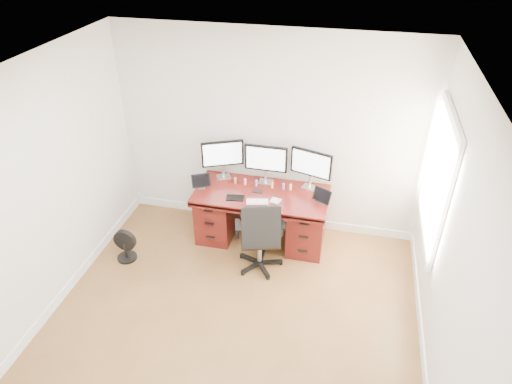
% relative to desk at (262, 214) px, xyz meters
% --- Properties ---
extents(ground, '(4.50, 4.50, 0.00)m').
position_rel_desk_xyz_m(ground, '(0.00, -1.83, -0.40)').
color(ground, brown).
rests_on(ground, ground).
extents(back_wall, '(4.00, 0.10, 2.70)m').
position_rel_desk_xyz_m(back_wall, '(0.00, 0.42, 0.95)').
color(back_wall, silver).
rests_on(back_wall, ground).
extents(right_wall, '(0.10, 4.50, 2.70)m').
position_rel_desk_xyz_m(right_wall, '(2.00, -1.72, 0.95)').
color(right_wall, silver).
rests_on(right_wall, ground).
extents(desk, '(1.70, 0.80, 0.75)m').
position_rel_desk_xyz_m(desk, '(0.00, 0.00, 0.00)').
color(desk, '#521310').
rests_on(desk, ground).
extents(office_chair, '(0.68, 0.68, 1.02)m').
position_rel_desk_xyz_m(office_chair, '(0.11, -0.59, -0.07)').
color(office_chair, black).
rests_on(office_chair, ground).
extents(floor_fan, '(0.29, 0.25, 0.43)m').
position_rel_desk_xyz_m(floor_fan, '(-1.59, -0.80, -0.20)').
color(floor_fan, black).
rests_on(floor_fan, ground).
extents(monitor_left, '(0.52, 0.26, 0.53)m').
position_rel_desk_xyz_m(monitor_left, '(-0.58, 0.24, 0.68)').
color(monitor_left, silver).
rests_on(monitor_left, desk).
extents(monitor_center, '(0.55, 0.14, 0.53)m').
position_rel_desk_xyz_m(monitor_center, '(-0.00, 0.24, 0.68)').
color(monitor_center, silver).
rests_on(monitor_center, desk).
extents(monitor_right, '(0.54, 0.20, 0.53)m').
position_rel_desk_xyz_m(monitor_right, '(0.58, 0.24, 0.68)').
color(monitor_right, silver).
rests_on(monitor_right, desk).
extents(tablet_left, '(0.24, 0.17, 0.19)m').
position_rel_desk_xyz_m(tablet_left, '(-0.79, -0.08, 0.43)').
color(tablet_left, silver).
rests_on(tablet_left, desk).
extents(tablet_right, '(0.24, 0.18, 0.19)m').
position_rel_desk_xyz_m(tablet_right, '(0.77, -0.08, 0.43)').
color(tablet_right, silver).
rests_on(tablet_right, desk).
extents(keyboard, '(0.29, 0.17, 0.01)m').
position_rel_desk_xyz_m(keyboard, '(-0.00, -0.25, 0.36)').
color(keyboard, white).
rests_on(keyboard, desk).
extents(trackpad, '(0.14, 0.14, 0.01)m').
position_rel_desk_xyz_m(trackpad, '(0.21, -0.17, 0.35)').
color(trackpad, silver).
rests_on(trackpad, desk).
extents(drawing_tablet, '(0.24, 0.17, 0.01)m').
position_rel_desk_xyz_m(drawing_tablet, '(-0.29, -0.22, 0.35)').
color(drawing_tablet, black).
rests_on(drawing_tablet, desk).
extents(phone, '(0.13, 0.07, 0.01)m').
position_rel_desk_xyz_m(phone, '(-0.05, -0.02, 0.35)').
color(phone, black).
rests_on(phone, desk).
extents(figurine_brown, '(0.04, 0.04, 0.09)m').
position_rel_desk_xyz_m(figurine_brown, '(-0.38, 0.12, 0.40)').
color(figurine_brown, '#945C4E').
rests_on(figurine_brown, desk).
extents(figurine_pink, '(0.04, 0.04, 0.09)m').
position_rel_desk_xyz_m(figurine_pink, '(-0.25, 0.12, 0.40)').
color(figurine_pink, pink).
rests_on(figurine_pink, desk).
extents(figurine_blue, '(0.04, 0.04, 0.09)m').
position_rel_desk_xyz_m(figurine_blue, '(-0.10, 0.12, 0.40)').
color(figurine_blue, '#5677E2').
rests_on(figurine_blue, desk).
extents(figurine_orange, '(0.04, 0.04, 0.09)m').
position_rel_desk_xyz_m(figurine_orange, '(0.11, 0.12, 0.40)').
color(figurine_orange, '#FBA240').
rests_on(figurine_orange, desk).
extents(figurine_purple, '(0.04, 0.04, 0.09)m').
position_rel_desk_xyz_m(figurine_purple, '(0.26, 0.12, 0.40)').
color(figurine_purple, '#906FCB').
rests_on(figurine_purple, desk).
extents(figurine_yellow, '(0.04, 0.04, 0.09)m').
position_rel_desk_xyz_m(figurine_yellow, '(0.35, 0.12, 0.40)').
color(figurine_yellow, tan).
rests_on(figurine_yellow, desk).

